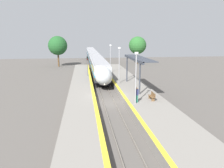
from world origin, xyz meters
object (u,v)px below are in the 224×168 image
object	(u,v)px
lamppost_mid	(119,63)
train	(94,58)
lamppost_far	(110,57)
person_waiting	(137,95)
railway_signal	(88,66)
lamppost_near	(136,75)
platform_bench	(152,96)

from	to	relation	value
lamppost_mid	train	bearing A→B (deg)	95.12
lamppost_far	person_waiting	bearing A→B (deg)	-89.36
railway_signal	lamppost_near	distance (m)	19.21
train	lamppost_mid	distance (m)	28.72
platform_bench	lamppost_near	distance (m)	3.81
train	lamppost_far	world-z (taller)	lamppost_far
railway_signal	lamppost_mid	world-z (taller)	lamppost_mid
person_waiting	lamppost_mid	size ratio (longest dim) A/B	0.31
person_waiting	platform_bench	bearing A→B (deg)	19.52
train	platform_bench	world-z (taller)	train
platform_bench	railway_signal	world-z (taller)	railway_signal
person_waiting	lamppost_mid	xyz separation A→B (m)	(-0.24, 10.69, 2.34)
platform_bench	lamppost_far	distance (m)	21.37
platform_bench	lamppost_far	bearing A→B (deg)	96.31
railway_signal	person_waiting	bearing A→B (deg)	-74.32
train	lamppost_far	bearing A→B (deg)	-81.65
person_waiting	lamppost_near	size ratio (longest dim) A/B	0.31
lamppost_far	train	bearing A→B (deg)	98.35
lamppost_mid	lamppost_far	distance (m)	11.11
platform_bench	lamppost_near	size ratio (longest dim) A/B	0.27
platform_bench	lamppost_mid	world-z (taller)	lamppost_mid
train	platform_bench	xyz separation A→B (m)	(4.89, -38.49, -0.81)
lamppost_mid	lamppost_far	xyz separation A→B (m)	(0.00, 11.11, 0.00)
lamppost_near	railway_signal	bearing A→B (deg)	104.65
lamppost_near	lamppost_mid	world-z (taller)	same
platform_bench	person_waiting	xyz separation A→B (m)	(-2.08, -0.74, 0.45)
person_waiting	lamppost_near	distance (m)	2.39
platform_bench	person_waiting	bearing A→B (deg)	-160.48
lamppost_near	train	bearing A→B (deg)	93.69
lamppost_mid	lamppost_far	bearing A→B (deg)	90.00
lamppost_near	lamppost_mid	xyz separation A→B (m)	(0.00, 11.11, 0.00)
person_waiting	lamppost_far	distance (m)	21.93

